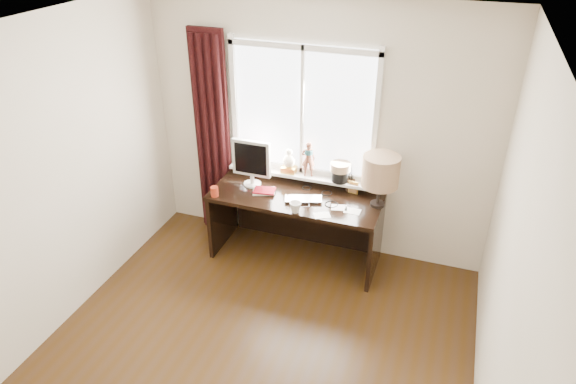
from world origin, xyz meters
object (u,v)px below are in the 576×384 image
at_px(table_lamp, 381,172).
at_px(red_cup, 215,192).
at_px(mug, 295,207).
at_px(desk, 299,211).
at_px(laptop, 304,199).
at_px(monitor, 251,160).

bearing_deg(table_lamp, red_cup, -167.21).
distance_m(mug, desk, 0.51).
bearing_deg(red_cup, laptop, 13.61).
height_order(desk, monitor, monitor).
relative_size(laptop, mug, 3.28).
relative_size(laptop, desk, 0.21).
relative_size(red_cup, desk, 0.06).
relative_size(mug, red_cup, 1.09).
bearing_deg(monitor, table_lamp, 0.49).
relative_size(mug, table_lamp, 0.21).
height_order(red_cup, monitor, monitor).
distance_m(laptop, mug, 0.23).
bearing_deg(laptop, red_cup, 175.96).
bearing_deg(table_lamp, monitor, -179.51).
relative_size(desk, table_lamp, 3.27).
height_order(red_cup, desk, red_cup).
bearing_deg(monitor, desk, 3.89).
xyz_separation_m(red_cup, table_lamp, (1.55, 0.35, 0.31)).
bearing_deg(red_cup, table_lamp, 12.79).
distance_m(red_cup, table_lamp, 1.62).
height_order(desk, table_lamp, table_lamp).
distance_m(mug, red_cup, 0.85).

